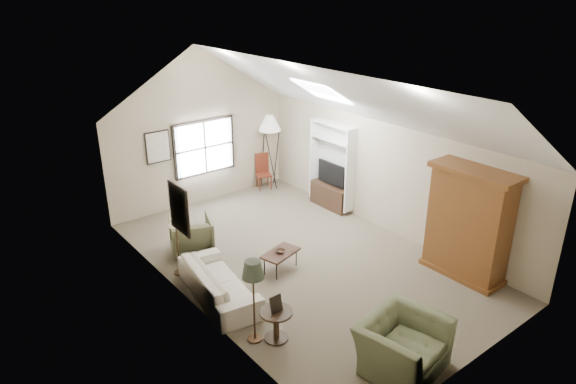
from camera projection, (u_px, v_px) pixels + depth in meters
room_shell at (301, 108)px, 9.45m from camera, size 5.01×8.01×4.00m
window at (205, 147)px, 13.05m from camera, size 1.72×0.08×1.42m
skylight at (322, 91)px, 10.84m from camera, size 0.80×1.20×0.52m
wall_art at (168, 176)px, 10.35m from camera, size 1.97×3.71×0.88m
armoire at (469, 224)px, 9.76m from camera, size 0.60×1.50×2.20m
tv_alcove at (332, 164)px, 12.74m from camera, size 0.32×1.30×2.10m
media_console at (330, 196)px, 13.05m from camera, size 0.34×1.18×0.60m
tv_panel at (331, 173)px, 12.81m from camera, size 0.05×0.90×0.55m
sofa at (219, 282)px, 9.32m from camera, size 1.13×2.22×0.62m
armchair_near at (402, 345)px, 7.57m from camera, size 1.41×1.29×0.81m
armchair_far at (191, 236)px, 10.82m from camera, size 1.10×1.12×0.79m
coffee_table at (281, 261)px, 10.23m from camera, size 0.89×0.64×0.41m
bowl at (280, 251)px, 10.14m from camera, size 0.24×0.24×0.05m
side_table at (276, 325)px, 8.23m from camera, size 0.60×0.60×0.53m
side_chair at (264, 172)px, 14.18m from camera, size 0.49×0.49×0.98m
tripod_lamp at (270, 151)px, 14.09m from camera, size 0.69×0.69×2.08m
dark_lamp at (254, 301)px, 8.03m from camera, size 0.40×0.40×1.48m
tan_lamp at (177, 243)px, 9.95m from camera, size 0.30×0.30×1.33m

